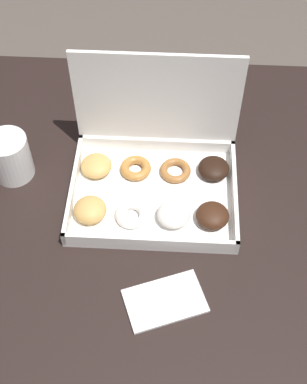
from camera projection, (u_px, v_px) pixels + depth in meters
The scene contains 5 objects.
ground_plane at pixel (174, 333), 1.67m from camera, with size 8.00×8.00×0.00m, color #564C44.
dining_table at pixel (183, 219), 1.17m from camera, with size 1.25×0.82×0.73m.
donut_box at pixel (154, 170), 1.07m from camera, with size 0.33×0.26×0.25m.
coffee_mug at pixel (10, 156), 1.09m from camera, with size 0.08×0.08×0.10m.
paper_napkin at pixel (165, 301), 0.94m from camera, with size 0.16×0.13×0.01m.
Camera 1 is at (-0.03, -0.66, 1.60)m, focal length 50.00 mm.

